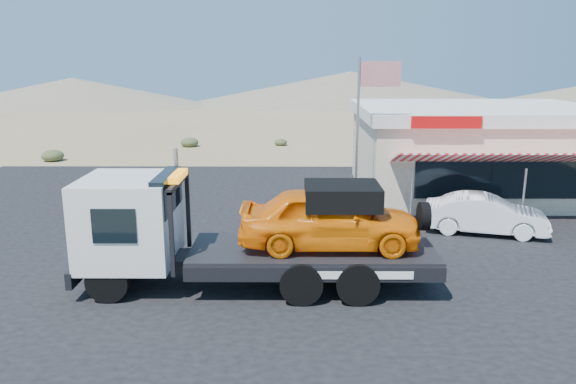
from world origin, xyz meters
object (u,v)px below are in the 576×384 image
at_px(flagpole, 364,120).
at_px(jerky_store, 474,149).
at_px(white_sedan, 486,214).
at_px(tow_truck, 248,227).

bearing_deg(flagpole, jerky_store, 38.79).
xyz_separation_m(jerky_store, flagpole, (-5.57, -4.47, 1.77)).
distance_m(jerky_store, flagpole, 7.36).
bearing_deg(flagpole, white_sedan, -22.28).
xyz_separation_m(white_sedan, jerky_store, (1.46, 6.16, 1.30)).
bearing_deg(white_sedan, jerky_store, 1.53).
bearing_deg(jerky_store, tow_truck, -130.92).
distance_m(white_sedan, jerky_store, 6.46).
xyz_separation_m(tow_truck, white_sedan, (7.90, 4.64, -0.97)).
bearing_deg(flagpole, tow_truck, -120.96).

